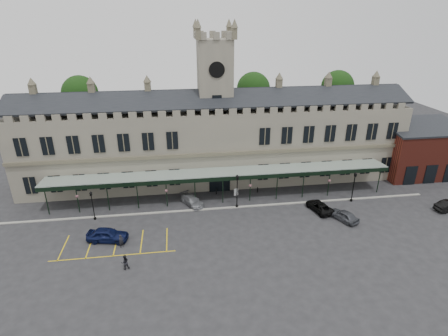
{
  "coord_description": "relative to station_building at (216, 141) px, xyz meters",
  "views": [
    {
      "loc": [
        -6.02,
        -37.12,
        24.76
      ],
      "look_at": [
        0.0,
        6.0,
        6.0
      ],
      "focal_mm": 28.0,
      "sensor_mm": 36.0,
      "label": 1
    }
  ],
  "objects": [
    {
      "name": "canopy",
      "position": [
        0.0,
        -8.45,
        -4.06
      ],
      "size": [
        50.0,
        4.1,
        4.3
      ],
      "color": "#8C9E93",
      "rests_on": "ground"
    },
    {
      "name": "ground",
      "position": [
        0.0,
        -15.91,
        -6.47
      ],
      "size": [
        140.0,
        140.0,
        0.0
      ],
      "primitive_type": "plane",
      "color": "black"
    },
    {
      "name": "sign_board",
      "position": [
        2.28,
        -6.8,
        -5.9
      ],
      "size": [
        0.68,
        0.2,
        1.17
      ],
      "rotation": [
        0.0,
        0.0,
        0.22
      ],
      "color": "black",
      "rests_on": "ground"
    },
    {
      "name": "kerb",
      "position": [
        0.0,
        -10.41,
        -6.41
      ],
      "size": [
        60.0,
        0.4,
        0.12
      ],
      "primitive_type": "cube",
      "color": "gray",
      "rests_on": "ground"
    },
    {
      "name": "bollard_left",
      "position": [
        -0.62,
        -5.96,
        -6.04
      ],
      "size": [
        0.15,
        0.15,
        0.85
      ],
      "primitive_type": "cylinder",
      "color": "black",
      "rests_on": "ground"
    },
    {
      "name": "person_b",
      "position": [
        -12.3,
        -21.76,
        -5.59
      ],
      "size": [
        1.01,
        0.89,
        1.75
      ],
      "primitive_type": "imported",
      "rotation": [
        0.0,
        0.0,
        3.45
      ],
      "color": "black",
      "rests_on": "ground"
    },
    {
      "name": "tree_behind_right",
      "position": [
        24.0,
        9.09,
        6.35
      ],
      "size": [
        6.0,
        6.0,
        16.0
      ],
      "color": "#332314",
      "rests_on": "ground"
    },
    {
      "name": "traffic_cone",
      "position": [
        16.18,
        -15.42,
        -6.16
      ],
      "size": [
        0.4,
        0.4,
        0.63
      ],
      "rotation": [
        0.0,
        0.0,
        0.35
      ],
      "color": "#F54B07",
      "rests_on": "ground"
    },
    {
      "name": "lamp_post_mid",
      "position": [
        1.77,
        -10.39,
        -3.41
      ],
      "size": [
        0.49,
        0.49,
        5.15
      ],
      "color": "black",
      "rests_on": "ground"
    },
    {
      "name": "parking_markings",
      "position": [
        -14.0,
        -17.41,
        -6.47
      ],
      "size": [
        16.0,
        6.0,
        0.01
      ],
      "primitive_type": null,
      "color": "gold",
      "rests_on": "ground"
    },
    {
      "name": "lamp_post_right",
      "position": [
        18.75,
        -10.88,
        -3.68
      ],
      "size": [
        0.45,
        0.45,
        4.71
      ],
      "color": "black",
      "rests_on": "ground"
    },
    {
      "name": "lamp_post_left",
      "position": [
        -17.56,
        -10.9,
        -3.98
      ],
      "size": [
        0.4,
        0.4,
        4.2
      ],
      "color": "black",
      "rests_on": "ground"
    },
    {
      "name": "bollard_right",
      "position": [
        5.73,
        -6.23,
        -6.03
      ],
      "size": [
        0.15,
        0.15,
        0.87
      ],
      "primitive_type": "cylinder",
      "color": "black",
      "rests_on": "ground"
    },
    {
      "name": "tree_behind_left",
      "position": [
        -22.0,
        9.09,
        6.35
      ],
      "size": [
        6.0,
        6.0,
        16.0
      ],
      "color": "#332314",
      "rests_on": "ground"
    },
    {
      "name": "car_left_a",
      "position": [
        -15.0,
        -16.18,
        -5.64
      ],
      "size": [
        5.15,
        2.83,
        1.66
      ],
      "primitive_type": "imported",
      "rotation": [
        0.0,
        0.0,
        1.38
      ],
      "color": "#0D1439",
      "rests_on": "ground"
    },
    {
      "name": "station_building",
      "position": [
        0.0,
        0.0,
        0.0
      ],
      "size": [
        60.0,
        10.36,
        17.3
      ],
      "color": "#646053",
      "rests_on": "ground"
    },
    {
      "name": "tree_behind_mid",
      "position": [
        8.0,
        9.09,
        6.35
      ],
      "size": [
        6.0,
        6.0,
        16.0
      ],
      "color": "#332314",
      "rests_on": "ground"
    },
    {
      "name": "brick_annex",
      "position": [
        34.0,
        -2.94,
        -2.31
      ],
      "size": [
        12.4,
        8.36,
        9.23
      ],
      "color": "#5C1E15",
      "rests_on": "ground"
    },
    {
      "name": "clock_tower",
      "position": [
        0.0,
        0.09,
        6.64
      ],
      "size": [
        5.6,
        5.6,
        24.8
      ],
      "color": "#646053",
      "rests_on": "ground"
    },
    {
      "name": "car_taxi",
      "position": [
        -4.48,
        -8.64,
        -5.82
      ],
      "size": [
        3.74,
        4.76,
        1.29
      ],
      "primitive_type": "imported",
      "rotation": [
        0.0,
        0.0,
        0.51
      ],
      "color": "gray",
      "rests_on": "ground"
    },
    {
      "name": "person_a",
      "position": [
        -13.2,
        -17.71,
        -5.64
      ],
      "size": [
        0.71,
        0.7,
        1.65
      ],
      "primitive_type": "imported",
      "rotation": [
        0.0,
        0.0,
        0.72
      ],
      "color": "black",
      "rests_on": "ground"
    },
    {
      "name": "car_van",
      "position": [
        13.0,
        -12.89,
        -5.83
      ],
      "size": [
        3.21,
        4.95,
        1.27
      ],
      "primitive_type": "imported",
      "rotation": [
        0.0,
        0.0,
        3.4
      ],
      "color": "black",
      "rests_on": "ground"
    },
    {
      "name": "car_right_a",
      "position": [
        15.21,
        -15.62,
        -5.76
      ],
      "size": [
        3.42,
        4.47,
        1.42
      ],
      "primitive_type": "imported",
      "rotation": [
        0.0,
        0.0,
        3.62
      ],
      "color": "#3B3E43",
      "rests_on": "ground"
    }
  ]
}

